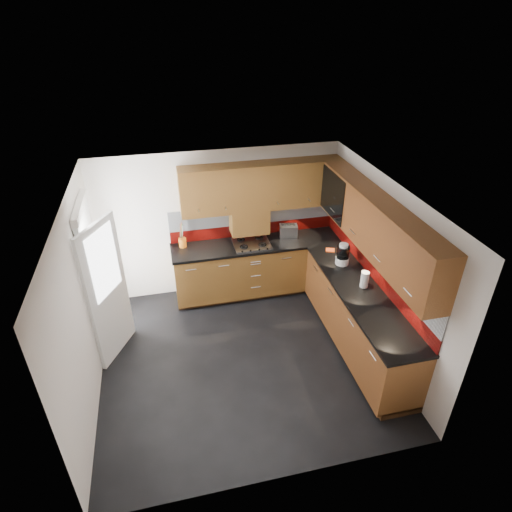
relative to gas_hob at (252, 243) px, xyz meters
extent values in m
cube|color=black|center=(-0.45, -1.47, -0.96)|extent=(4.00, 3.80, 0.02)
cube|color=white|center=(-0.45, -1.47, 1.50)|extent=(4.00, 3.80, 0.10)
cube|color=silver|center=(-0.45, 0.37, 0.25)|extent=(4.00, 0.08, 2.64)
cube|color=silver|center=(-0.45, -3.31, 0.25)|extent=(4.00, 0.08, 2.64)
cube|color=silver|center=(-2.39, -1.47, 0.25)|extent=(0.08, 3.80, 2.64)
cube|color=silver|center=(1.49, -1.47, 0.25)|extent=(0.08, 3.80, 2.64)
cube|color=#573013|center=(0.10, 0.03, -0.48)|extent=(2.70, 0.60, 0.95)
cube|color=brown|center=(1.15, -1.57, -0.48)|extent=(0.60, 2.60, 0.95)
cube|color=#3B2210|center=(0.10, 0.06, -0.90)|extent=(2.70, 0.54, 0.10)
cube|color=#3B2210|center=(1.18, -1.57, -0.90)|extent=(0.54, 2.60, 0.10)
cube|color=black|center=(0.09, 0.02, -0.03)|extent=(2.72, 0.62, 0.04)
cube|color=black|center=(1.14, -1.59, -0.03)|extent=(0.62, 2.60, 0.04)
cube|color=maroon|center=(0.10, 0.32, 0.09)|extent=(2.70, 0.02, 0.20)
cube|color=silver|center=(0.10, 0.32, 0.36)|extent=(2.70, 0.02, 0.34)
cube|color=maroon|center=(1.44, -1.27, 0.09)|extent=(0.02, 3.20, 0.20)
cube|color=silver|center=(1.44, -1.27, 0.36)|extent=(0.02, 3.20, 0.34)
cube|color=#573013|center=(0.20, 0.17, 0.89)|extent=(2.50, 0.33, 0.72)
cube|color=brown|center=(1.28, -1.43, 0.89)|extent=(0.33, 2.87, 0.72)
cube|color=silver|center=(0.05, -0.01, 0.68)|extent=(1.80, 0.01, 0.16)
cube|color=silver|center=(1.11, -1.47, 0.68)|extent=(0.01, 2.00, 0.16)
cube|color=#573013|center=(0.00, 0.17, 0.33)|extent=(0.60, 0.33, 0.40)
cube|color=black|center=(1.11, -0.40, 0.89)|extent=(0.01, 0.80, 0.66)
cube|color=#FFD18C|center=(1.42, -0.40, 0.89)|extent=(0.01, 0.76, 0.64)
cube|color=black|center=(1.28, -0.40, 0.91)|extent=(0.29, 0.76, 0.01)
cylinder|color=black|center=(1.28, -0.65, 1.01)|extent=(0.07, 0.07, 0.16)
cylinder|color=black|center=(1.28, -0.50, 1.01)|extent=(0.07, 0.07, 0.16)
cylinder|color=white|center=(1.28, -0.35, 1.01)|extent=(0.07, 0.07, 0.16)
cylinder|color=black|center=(1.28, -0.20, 1.01)|extent=(0.07, 0.07, 0.16)
cube|color=white|center=(-2.31, -0.57, 0.07)|extent=(0.06, 0.95, 2.04)
cube|color=white|center=(-2.13, -0.92, 0.05)|extent=(0.42, 0.73, 1.98)
cube|color=white|center=(-2.10, -0.92, 0.50)|extent=(0.28, 0.50, 0.90)
cube|color=silver|center=(0.00, 0.01, 0.00)|extent=(0.58, 0.50, 0.02)
torus|color=black|center=(-0.15, -0.11, 0.02)|extent=(0.13, 0.13, 0.02)
torus|color=black|center=(0.15, -0.11, 0.02)|extent=(0.13, 0.13, 0.02)
torus|color=black|center=(-0.15, 0.13, 0.02)|extent=(0.13, 0.13, 0.02)
torus|color=black|center=(0.15, 0.13, 0.02)|extent=(0.13, 0.13, 0.02)
cube|color=black|center=(0.00, -0.23, 0.01)|extent=(0.44, 0.04, 0.02)
cylinder|color=orange|center=(-1.07, 0.17, 0.06)|extent=(0.12, 0.12, 0.15)
cylinder|color=brown|center=(-1.07, 0.19, 0.24)|extent=(0.06, 0.02, 0.29)
cylinder|color=brown|center=(-1.06, 0.19, 0.23)|extent=(0.05, 0.03, 0.27)
cylinder|color=brown|center=(-1.08, 0.19, 0.25)|extent=(0.06, 0.03, 0.31)
cylinder|color=brown|center=(-1.05, 0.19, 0.22)|extent=(0.04, 0.04, 0.26)
cylinder|color=brown|center=(-1.09, 0.19, 0.24)|extent=(0.04, 0.05, 0.28)
cube|color=silver|center=(0.64, 0.13, 0.08)|extent=(0.32, 0.23, 0.20)
cube|color=black|center=(0.64, 0.13, 0.19)|extent=(0.22, 0.06, 0.01)
cube|color=black|center=(0.64, 0.17, 0.19)|extent=(0.22, 0.06, 0.01)
cylinder|color=white|center=(1.16, -0.86, 0.04)|extent=(0.20, 0.20, 0.11)
cylinder|color=black|center=(1.16, -0.86, 0.18)|extent=(0.18, 0.18, 0.17)
cylinder|color=white|center=(1.16, -0.86, 0.29)|extent=(0.13, 0.13, 0.04)
cylinder|color=white|center=(1.22, -1.48, 0.10)|extent=(0.11, 0.11, 0.23)
cube|color=#FA561B|center=(1.14, -0.47, -0.01)|extent=(0.17, 0.16, 0.01)
camera|label=1|loc=(-1.28, -5.77, 3.31)|focal=30.00mm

